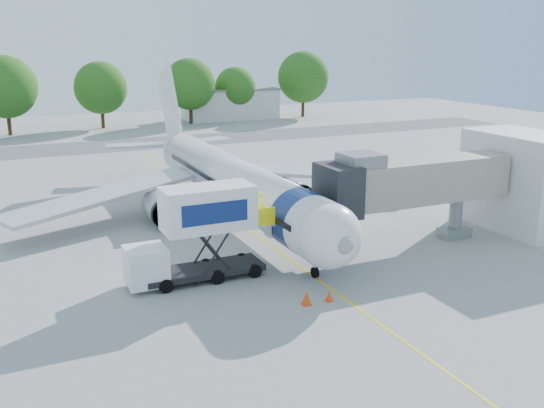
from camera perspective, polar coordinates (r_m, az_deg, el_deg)
name	(u,v)px	position (r m, az deg, el deg)	size (l,w,h in m)	color
ground	(252,232)	(43.83, -1.91, -2.67)	(160.00, 160.00, 0.00)	#9C9C99
guidance_line	(252,232)	(43.83, -1.91, -2.67)	(0.15, 70.00, 0.01)	yellow
taxiway_strip	(130,144)	(83.18, -13.26, 5.47)	(120.00, 10.00, 0.01)	#59595B
aircraft	(231,181)	(46.74, -3.90, 2.18)	(34.17, 37.73, 11.35)	white
jet_bridge	(405,183)	(40.67, 12.40, 1.91)	(13.90, 3.20, 6.60)	#A49E8C
terminal_stub	(522,181)	(47.82, 22.48, 2.02)	(5.00, 8.00, 7.00)	silver
catering_hiloader	(198,234)	(34.67, -7.02, -2.86)	(8.50, 2.44, 5.50)	black
ground_tug	(347,337)	(27.44, 7.11, -12.34)	(3.91, 2.17, 1.52)	white
safety_cone_a	(329,296)	(32.65, 5.41, -8.59)	(0.40, 0.40, 0.64)	#EF400C
safety_cone_b	(306,298)	(32.11, 3.25, -8.82)	(0.50, 0.50, 0.80)	#EF400C
outbuilding_right	(230,104)	(108.01, -3.96, 9.41)	(16.40, 7.40, 5.30)	silver
tree_c	(5,87)	(96.21, -23.82, 10.05)	(8.99, 8.99, 11.46)	#382314
tree_d	(101,88)	(99.33, -15.84, 10.47)	(8.11, 8.11, 10.34)	#382314
tree_e	(190,84)	(101.84, -7.75, 11.12)	(8.37, 8.37, 10.68)	#382314
tree_f	(235,88)	(106.79, -3.47, 10.87)	(7.10, 7.10, 9.05)	#382314
tree_g	(303,77)	(110.66, 2.96, 11.84)	(9.11, 9.11, 11.62)	#382314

